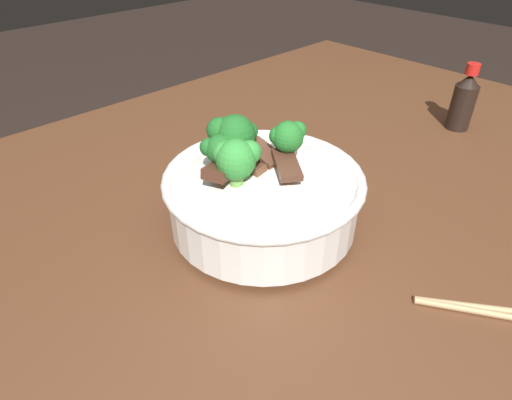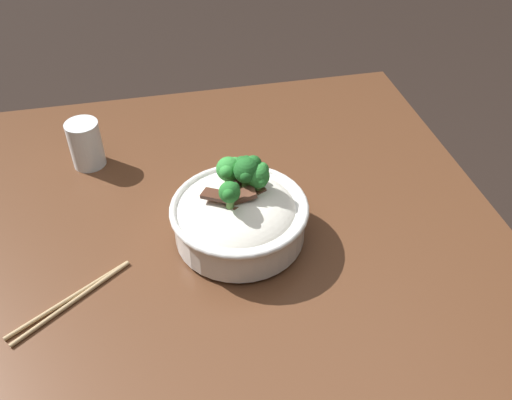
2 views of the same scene
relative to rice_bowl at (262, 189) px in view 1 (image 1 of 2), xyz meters
name	(u,v)px [view 1 (image 1 of 2)]	position (x,y,z in m)	size (l,w,h in m)	color
dining_table	(334,272)	(0.11, -0.05, -0.18)	(1.27, 1.07, 0.82)	#56331E
rice_bowl	(262,189)	(0.00, 0.00, 0.00)	(0.24, 0.24, 0.15)	white
soy_sauce_bottle	(463,101)	(0.45, -0.04, -0.01)	(0.04, 0.04, 0.12)	black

